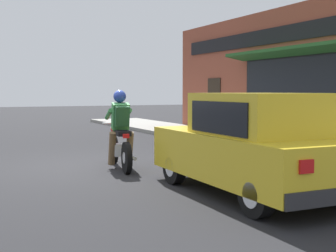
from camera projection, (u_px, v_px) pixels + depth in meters
name	position (u px, v px, depth m)	size (l,w,h in m)	color
ground_plane	(88.00, 166.00, 10.00)	(80.00, 80.00, 0.00)	black
sidewalk_curb	(227.00, 139.00, 15.06)	(2.60, 22.00, 0.14)	gray
storefront_building	(274.00, 75.00, 15.17)	(1.25, 11.93, 4.20)	brown
motorcycle_with_rider	(120.00, 136.00, 9.66)	(0.65, 2.01, 1.62)	black
car_hatchback	(252.00, 146.00, 7.16)	(1.71, 3.81, 1.57)	black
traffic_cone	(227.00, 125.00, 16.36)	(0.36, 0.36, 0.60)	black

